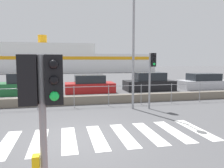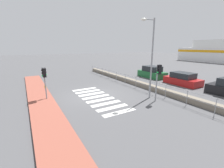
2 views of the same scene
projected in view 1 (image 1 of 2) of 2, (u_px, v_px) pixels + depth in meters
ground_plane at (82, 138)px, 6.96m from camera, size 160.00×160.00×0.00m
crosswalk at (111, 136)px, 7.16m from camera, size 6.75×2.40×0.01m
seawall at (73, 100)px, 12.35m from camera, size 24.86×0.55×0.48m
harbor_fence at (74, 93)px, 11.44m from camera, size 22.41×0.04×1.14m
traffic_light_near at (42, 96)px, 3.00m from camera, size 0.58×0.41×2.55m
traffic_light_far at (152, 68)px, 11.03m from camera, size 0.34×0.32×2.85m
streetlamp at (135, 32)px, 10.60m from camera, size 0.32×1.30×6.18m
ferry_boat at (61, 60)px, 46.57m from camera, size 37.67×8.86×7.74m
parked_car_green at (26, 85)px, 16.03m from camera, size 3.89×1.87×1.56m
parked_car_red at (90, 85)px, 17.06m from camera, size 3.80×1.88×1.35m
parked_car_black at (149, 83)px, 18.14m from camera, size 4.09×1.89×1.50m
parked_car_silver at (203, 82)px, 19.28m from camera, size 4.31×1.79×1.35m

